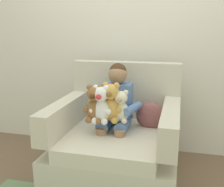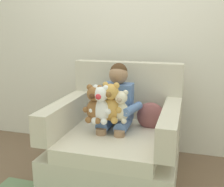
{
  "view_description": "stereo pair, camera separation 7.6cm",
  "coord_description": "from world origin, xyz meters",
  "px_view_note": "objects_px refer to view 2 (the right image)",
  "views": [
    {
      "loc": [
        0.51,
        -2.17,
        1.34
      ],
      "look_at": [
        -0.02,
        -0.05,
        0.82
      ],
      "focal_mm": 43.34,
      "sensor_mm": 36.0,
      "label": 1
    },
    {
      "loc": [
        0.59,
        -2.15,
        1.34
      ],
      "look_at": [
        -0.02,
        -0.05,
        0.82
      ],
      "focal_mm": 43.34,
      "sensor_mm": 36.0,
      "label": 2
    }
  ],
  "objects_px": {
    "plush_brown": "(95,105)",
    "plush_honey": "(111,103)",
    "armchair": "(117,144)",
    "plush_cream": "(121,107)",
    "seated_child": "(116,105)",
    "plush_white": "(101,105)",
    "throw_pillow": "(151,116)"
  },
  "relations": [
    {
      "from": "plush_cream",
      "to": "plush_honey",
      "type": "bearing_deg",
      "value": -162.54
    },
    {
      "from": "plush_honey",
      "to": "armchair",
      "type": "bearing_deg",
      "value": 93.58
    },
    {
      "from": "seated_child",
      "to": "plush_honey",
      "type": "distance_m",
      "value": 0.16
    },
    {
      "from": "plush_cream",
      "to": "throw_pillow",
      "type": "distance_m",
      "value": 0.35
    },
    {
      "from": "armchair",
      "to": "seated_child",
      "type": "bearing_deg",
      "value": 117.24
    },
    {
      "from": "seated_child",
      "to": "plush_honey",
      "type": "bearing_deg",
      "value": -94.08
    },
    {
      "from": "armchair",
      "to": "plush_brown",
      "type": "height_order",
      "value": "armchair"
    },
    {
      "from": "plush_cream",
      "to": "seated_child",
      "type": "bearing_deg",
      "value": 127.08
    },
    {
      "from": "plush_honey",
      "to": "throw_pillow",
      "type": "bearing_deg",
      "value": 59.11
    },
    {
      "from": "plush_white",
      "to": "plush_cream",
      "type": "bearing_deg",
      "value": 31.77
    },
    {
      "from": "plush_honey",
      "to": "plush_brown",
      "type": "bearing_deg",
      "value": -142.03
    },
    {
      "from": "armchair",
      "to": "throw_pillow",
      "type": "distance_m",
      "value": 0.39
    },
    {
      "from": "armchair",
      "to": "plush_cream",
      "type": "distance_m",
      "value": 0.39
    },
    {
      "from": "plush_brown",
      "to": "plush_cream",
      "type": "bearing_deg",
      "value": -2.52
    },
    {
      "from": "plush_white",
      "to": "throw_pillow",
      "type": "relative_size",
      "value": 1.24
    },
    {
      "from": "armchair",
      "to": "throw_pillow",
      "type": "bearing_deg",
      "value": 28.08
    },
    {
      "from": "seated_child",
      "to": "plush_honey",
      "type": "height_order",
      "value": "seated_child"
    },
    {
      "from": "plush_cream",
      "to": "throw_pillow",
      "type": "relative_size",
      "value": 1.07
    },
    {
      "from": "seated_child",
      "to": "plush_white",
      "type": "bearing_deg",
      "value": -113.81
    },
    {
      "from": "armchair",
      "to": "plush_white",
      "type": "height_order",
      "value": "armchair"
    },
    {
      "from": "plush_brown",
      "to": "armchair",
      "type": "bearing_deg",
      "value": 25.3
    },
    {
      "from": "seated_child",
      "to": "plush_cream",
      "type": "distance_m",
      "value": 0.16
    },
    {
      "from": "plush_cream",
      "to": "armchair",
      "type": "bearing_deg",
      "value": 128.25
    },
    {
      "from": "armchair",
      "to": "plush_honey",
      "type": "relative_size",
      "value": 3.14
    },
    {
      "from": "plush_cream",
      "to": "plush_white",
      "type": "xyz_separation_m",
      "value": [
        -0.16,
        -0.06,
        0.02
      ]
    },
    {
      "from": "plush_brown",
      "to": "plush_honey",
      "type": "distance_m",
      "value": 0.14
    },
    {
      "from": "seated_child",
      "to": "plush_cream",
      "type": "height_order",
      "value": "seated_child"
    },
    {
      "from": "armchair",
      "to": "throw_pillow",
      "type": "height_order",
      "value": "armchair"
    },
    {
      "from": "armchair",
      "to": "plush_brown",
      "type": "xyz_separation_m",
      "value": [
        -0.16,
        -0.15,
        0.4
      ]
    },
    {
      "from": "plush_white",
      "to": "throw_pillow",
      "type": "distance_m",
      "value": 0.51
    },
    {
      "from": "throw_pillow",
      "to": "seated_child",
      "type": "bearing_deg",
      "value": -161.33
    },
    {
      "from": "plush_brown",
      "to": "plush_honey",
      "type": "height_order",
      "value": "plush_honey"
    }
  ]
}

